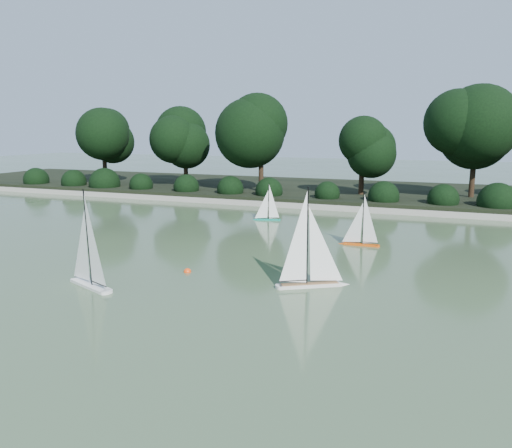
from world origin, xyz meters
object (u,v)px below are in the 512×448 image
(sailboat_white_b, at_px, (316,270))
(sailboat_orange, at_px, (358,236))
(race_buoy, at_px, (187,272))
(sailboat_teal, at_px, (265,214))
(sailboat_white_a, at_px, (87,270))

(sailboat_white_b, xyz_separation_m, sailboat_orange, (0.14, 3.57, -0.08))
(sailboat_orange, xyz_separation_m, race_buoy, (-2.77, -3.61, -0.22))
(sailboat_white_b, height_order, sailboat_teal, sailboat_white_b)
(sailboat_teal, height_order, race_buoy, sailboat_teal)
(sailboat_white_a, bearing_deg, race_buoy, 48.60)
(sailboat_white_a, relative_size, sailboat_teal, 1.53)
(sailboat_white_b, height_order, race_buoy, sailboat_white_b)
(sailboat_teal, bearing_deg, race_buoy, -84.80)
(sailboat_orange, bearing_deg, sailboat_white_b, -92.22)
(sailboat_white_a, relative_size, sailboat_white_b, 0.98)
(sailboat_orange, bearing_deg, sailboat_teal, 144.05)
(sailboat_white_a, bearing_deg, sailboat_white_b, 20.76)
(sailboat_white_b, bearing_deg, sailboat_teal, 117.98)
(sailboat_orange, height_order, race_buoy, sailboat_orange)
(sailboat_teal, distance_m, race_buoy, 6.04)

